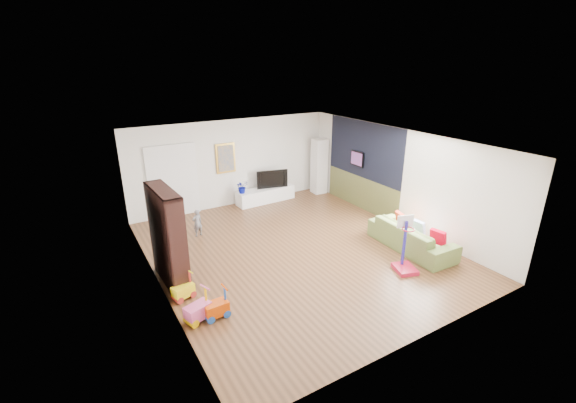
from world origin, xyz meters
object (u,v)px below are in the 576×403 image
basketball_hoop (408,245)px  bookshelf (168,237)px  media_console (266,195)px  sofa (411,237)px

basketball_hoop → bookshelf: bearing=172.3°
media_console → sofa: size_ratio=0.87×
sofa → basketball_hoop: basketball_hoop is taller
media_console → sofa: bearing=-75.0°
media_console → sofa: 5.02m
bookshelf → media_console: bearing=36.7°
media_console → bookshelf: 5.15m
bookshelf → basketball_hoop: 5.07m
basketball_hoop → sofa: bearing=55.4°
basketball_hoop → media_console: bearing=114.8°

